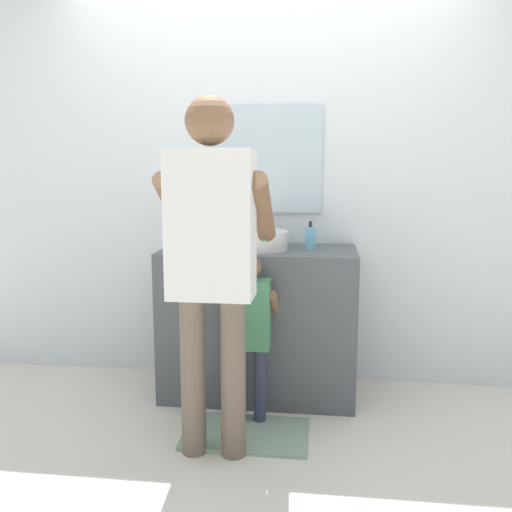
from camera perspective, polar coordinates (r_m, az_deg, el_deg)
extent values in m
plane|color=silver|center=(3.17, -0.35, -16.24)|extent=(14.00, 14.00, 0.00)
cube|color=silver|center=(3.48, 0.97, 9.03)|extent=(4.40, 0.08, 2.70)
cube|color=silver|center=(3.42, 0.88, 10.11)|extent=(0.72, 0.02, 0.65)
cube|color=#4C5156|center=(3.29, 0.33, -6.95)|extent=(1.14, 0.54, 0.89)
cylinder|color=silver|center=(3.17, 0.29, 1.68)|extent=(0.34, 0.34, 0.11)
cylinder|color=#B1B1AD|center=(3.17, 0.29, 1.78)|extent=(0.28, 0.28, 0.09)
cylinder|color=#B7BABF|center=(3.38, 0.74, 2.77)|extent=(0.03, 0.03, 0.18)
cylinder|color=#B7BABF|center=(3.31, 0.63, 4.02)|extent=(0.02, 0.12, 0.02)
cylinder|color=#B7BABF|center=(3.40, -0.44, 1.70)|extent=(0.04, 0.04, 0.05)
cylinder|color=#B7BABF|center=(3.38, 1.92, 1.66)|extent=(0.04, 0.04, 0.05)
cylinder|color=#4C8EB2|center=(3.22, -5.80, 1.62)|extent=(0.07, 0.07, 0.09)
cylinder|color=yellow|center=(3.19, -5.77, 2.51)|extent=(0.02, 0.02, 0.17)
cube|color=white|center=(3.18, -5.80, 4.21)|extent=(0.01, 0.02, 0.02)
cylinder|color=blue|center=(3.21, -6.09, 2.55)|extent=(0.01, 0.04, 0.17)
cube|color=white|center=(3.20, -6.12, 4.24)|extent=(0.01, 0.02, 0.02)
cylinder|color=#66B2D1|center=(3.20, 5.72, 1.89)|extent=(0.06, 0.06, 0.13)
cylinder|color=#2D2D2D|center=(3.19, 5.74, 3.36)|extent=(0.02, 0.02, 0.04)
cube|color=gray|center=(2.95, -1.01, -18.15)|extent=(0.64, 0.40, 0.02)
cylinder|color=#2D334C|center=(2.99, -1.67, -13.43)|extent=(0.06, 0.06, 0.42)
cylinder|color=#2D334C|center=(2.98, 0.40, -13.53)|extent=(0.06, 0.06, 0.42)
cube|color=#427F56|center=(2.85, -0.65, -6.15)|extent=(0.21, 0.12, 0.37)
sphere|color=brown|center=(2.80, -0.66, -1.13)|extent=(0.12, 0.12, 0.12)
cylinder|color=brown|center=(2.96, -2.64, -4.97)|extent=(0.05, 0.26, 0.20)
cylinder|color=brown|center=(2.93, 1.87, -5.11)|extent=(0.05, 0.26, 0.20)
cylinder|color=#6B5B4C|center=(2.66, -6.63, -12.41)|extent=(0.12, 0.12, 0.78)
cylinder|color=#6B5B4C|center=(2.62, -2.40, -12.68)|extent=(0.12, 0.12, 0.78)
cube|color=white|center=(2.46, -4.75, 3.32)|extent=(0.39, 0.22, 0.67)
sphere|color=brown|center=(2.45, -4.90, 13.98)|extent=(0.22, 0.22, 0.22)
cylinder|color=brown|center=(2.68, -8.47, 5.00)|extent=(0.09, 0.47, 0.37)
cylinder|color=brown|center=(2.60, 0.66, 4.97)|extent=(0.09, 0.47, 0.37)
cylinder|color=green|center=(2.79, 1.06, 1.62)|extent=(0.01, 0.14, 0.03)
cube|color=white|center=(2.86, 1.22, 2.06)|extent=(0.01, 0.02, 0.02)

